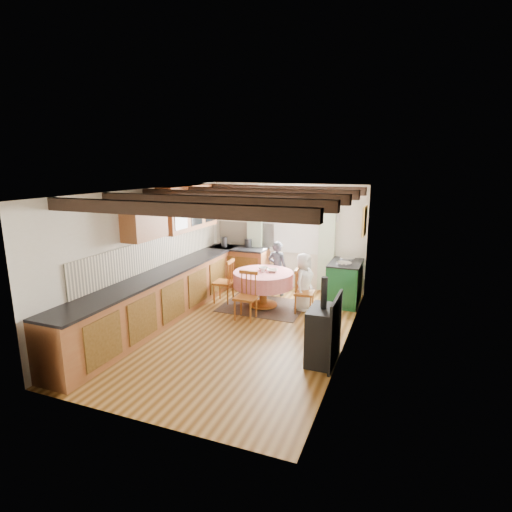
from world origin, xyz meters
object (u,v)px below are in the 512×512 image
at_px(aga_range, 345,282).
at_px(cast_iron_stove, 323,320).
at_px(child_far, 277,268).
at_px(chair_left, 223,281).
at_px(chair_right, 304,291).
at_px(chair_near, 246,296).
at_px(dining_table, 263,289).
at_px(child_right, 304,282).
at_px(cup, 263,270).

bearing_deg(aga_range, cast_iron_stove, -87.66).
bearing_deg(child_far, chair_left, 53.18).
distance_m(chair_right, child_far, 1.21).
bearing_deg(chair_near, aga_range, 44.66).
height_order(dining_table, cast_iron_stove, cast_iron_stove).
bearing_deg(chair_left, chair_near, 44.03).
xyz_separation_m(chair_left, child_far, (0.90, 0.84, 0.14)).
bearing_deg(chair_left, aga_range, 105.78).
bearing_deg(chair_near, dining_table, 84.28).
bearing_deg(child_far, dining_table, 97.81).
xyz_separation_m(chair_near, chair_left, (-0.80, 0.72, 0.01)).
relative_size(dining_table, chair_left, 1.31).
height_order(dining_table, chair_right, chair_right).
height_order(dining_table, child_right, child_right).
distance_m(chair_near, cast_iron_stove, 2.02).
distance_m(dining_table, chair_left, 0.87).
bearing_deg(dining_table, cup, -130.82).
bearing_deg(child_far, cast_iron_stove, 130.18).
bearing_deg(chair_near, cast_iron_stove, -34.26).
bearing_deg(dining_table, aga_range, 28.59).
relative_size(chair_left, cup, 9.11).
height_order(chair_right, aga_range, aga_range).
distance_m(dining_table, chair_near, 0.76).
bearing_deg(chair_right, child_right, 15.97).
xyz_separation_m(chair_right, aga_range, (0.63, 0.86, 0.00)).
bearing_deg(dining_table, chair_near, -95.39).
distance_m(aga_range, child_far, 1.47).
bearing_deg(dining_table, chair_right, -3.32).
height_order(chair_right, cup, chair_right).
bearing_deg(child_right, chair_left, 104.42).
bearing_deg(child_far, child_right, 148.14).
relative_size(aga_range, child_far, 0.80).
bearing_deg(child_far, chair_right, 143.91).
relative_size(cast_iron_stove, cup, 12.76).
relative_size(chair_near, aga_range, 0.93).
relative_size(chair_right, child_far, 0.73).
bearing_deg(chair_right, chair_left, 84.16).
relative_size(aga_range, child_right, 0.85).
bearing_deg(child_right, cup, 108.55).
relative_size(dining_table, child_far, 0.99).
height_order(cast_iron_stove, child_right, cast_iron_stove).
bearing_deg(child_far, cup, 97.49).
bearing_deg(aga_range, chair_near, -135.00).
xyz_separation_m(chair_right, cast_iron_stove, (0.74, -1.82, 0.20)).
xyz_separation_m(aga_range, child_far, (-1.46, 0.00, 0.16)).
bearing_deg(aga_range, cup, -151.32).
relative_size(chair_right, cup, 8.80).
distance_m(cast_iron_stove, child_right, 2.16).
bearing_deg(aga_range, dining_table, -151.41).
distance_m(chair_near, child_right, 1.24).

